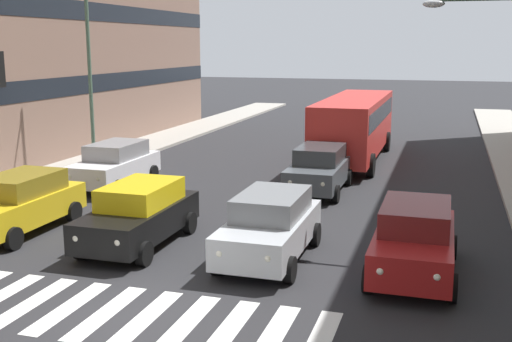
# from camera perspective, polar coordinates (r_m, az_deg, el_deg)

# --- Properties ---
(ground_plane) EXTENTS (180.00, 180.00, 0.00)m
(ground_plane) POSITION_cam_1_polar(r_m,az_deg,el_deg) (13.56, -11.70, -12.65)
(ground_plane) COLOR #262628
(crosswalk_markings) EXTENTS (8.55, 2.80, 0.01)m
(crosswalk_markings) POSITION_cam_1_polar(r_m,az_deg,el_deg) (13.56, -11.70, -12.64)
(crosswalk_markings) COLOR silver
(crosswalk_markings) RESTS_ON ground_plane
(car_0) EXTENTS (2.02, 4.44, 1.72)m
(car_0) POSITION_cam_1_polar(r_m,az_deg,el_deg) (15.67, 14.15, -5.98)
(car_0) COLOR maroon
(car_0) RESTS_ON ground_plane
(car_1) EXTENTS (2.02, 4.44, 1.72)m
(car_1) POSITION_cam_1_polar(r_m,az_deg,el_deg) (16.29, 1.29, -4.96)
(car_1) COLOR #B2B7BC
(car_1) RESTS_ON ground_plane
(car_2) EXTENTS (2.02, 4.44, 1.72)m
(car_2) POSITION_cam_1_polar(r_m,az_deg,el_deg) (17.67, -10.54, -3.85)
(car_2) COLOR black
(car_2) RESTS_ON ground_plane
(car_3) EXTENTS (2.02, 4.44, 1.72)m
(car_3) POSITION_cam_1_polar(r_m,az_deg,el_deg) (19.86, -20.63, -2.70)
(car_3) COLOR gold
(car_3) RESTS_ON ground_plane
(car_row2_0) EXTENTS (2.02, 4.44, 1.72)m
(car_row2_0) POSITION_cam_1_polar(r_m,az_deg,el_deg) (25.10, -12.61, 0.60)
(car_row2_0) COLOR silver
(car_row2_0) RESTS_ON ground_plane
(car_row2_1) EXTENTS (2.02, 4.44, 1.72)m
(car_row2_1) POSITION_cam_1_polar(r_m,az_deg,el_deg) (23.74, 5.75, 0.21)
(car_row2_1) COLOR #474C51
(car_row2_1) RESTS_ON ground_plane
(bus_behind_traffic) EXTENTS (2.78, 10.50, 3.00)m
(bus_behind_traffic) POSITION_cam_1_polar(r_m,az_deg,el_deg) (30.33, 8.93, 4.43)
(bus_behind_traffic) COLOR red
(bus_behind_traffic) RESTS_ON ground_plane
(street_lamp_right) EXTENTS (3.20, 0.28, 7.65)m
(street_lamp_right) POSITION_cam_1_polar(r_m,az_deg,el_deg) (28.02, -13.97, 9.74)
(street_lamp_right) COLOR #4C6B56
(street_lamp_right) RESTS_ON sidewalk_right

